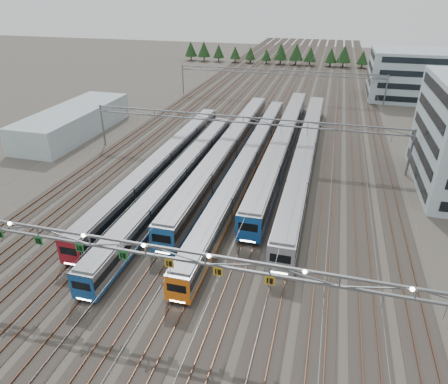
% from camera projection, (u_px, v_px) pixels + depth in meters
% --- Properties ---
extents(ground, '(400.00, 400.00, 0.00)m').
position_uv_depth(ground, '(152.00, 311.00, 38.86)').
color(ground, '#47423A').
rests_on(ground, ground).
extents(track_bed, '(54.00, 260.00, 5.42)m').
position_uv_depth(track_bed, '(285.00, 82.00, 123.93)').
color(track_bed, '#2D2823').
rests_on(track_bed, ground).
extents(train_a, '(2.80, 53.42, 3.65)m').
position_uv_depth(train_a, '(164.00, 162.00, 66.39)').
color(train_a, black).
rests_on(train_a, ground).
extents(train_b, '(2.73, 52.71, 3.55)m').
position_uv_depth(train_b, '(179.00, 177.00, 61.16)').
color(train_b, black).
rests_on(train_b, ground).
extents(train_c, '(3.10, 60.28, 4.05)m').
position_uv_depth(train_c, '(228.00, 149.00, 71.07)').
color(train_c, black).
rests_on(train_c, ground).
extents(train_d, '(2.70, 66.82, 3.51)m').
position_uv_depth(train_d, '(248.00, 161.00, 66.95)').
color(train_d, black).
rests_on(train_d, ground).
extents(train_e, '(3.19, 62.48, 4.16)m').
position_uv_depth(train_e, '(283.00, 142.00, 74.02)').
color(train_e, black).
rests_on(train_e, ground).
extents(train_f, '(3.04, 64.98, 3.97)m').
position_uv_depth(train_f, '(306.00, 152.00, 69.87)').
color(train_f, black).
rests_on(train_f, ground).
extents(gantry_near, '(56.36, 0.61, 8.08)m').
position_uv_depth(gantry_near, '(144.00, 252.00, 35.51)').
color(gantry_near, slate).
rests_on(gantry_near, ground).
extents(gantry_mid, '(56.36, 0.36, 8.00)m').
position_uv_depth(gantry_mid, '(243.00, 125.00, 70.22)').
color(gantry_mid, slate).
rests_on(gantry_mid, ground).
extents(gantry_far, '(56.36, 0.36, 8.00)m').
position_uv_depth(gantry_far, '(279.00, 75.00, 108.81)').
color(gantry_far, slate).
rests_on(gantry_far, ground).
extents(depot_bldg_north, '(22.00, 18.00, 12.97)m').
position_uv_depth(depot_bldg_north, '(412.00, 75.00, 109.15)').
color(depot_bldg_north, '#A1B9C1').
rests_on(depot_bldg_north, ground).
extents(west_shed, '(10.00, 30.00, 5.33)m').
position_uv_depth(west_shed, '(74.00, 121.00, 84.31)').
color(west_shed, '#A1B9C1').
rests_on(west_shed, ground).
extents(treeline, '(81.20, 5.60, 7.02)m').
position_uv_depth(treeline, '(280.00, 53.00, 158.43)').
color(treeline, '#332114').
rests_on(treeline, ground).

